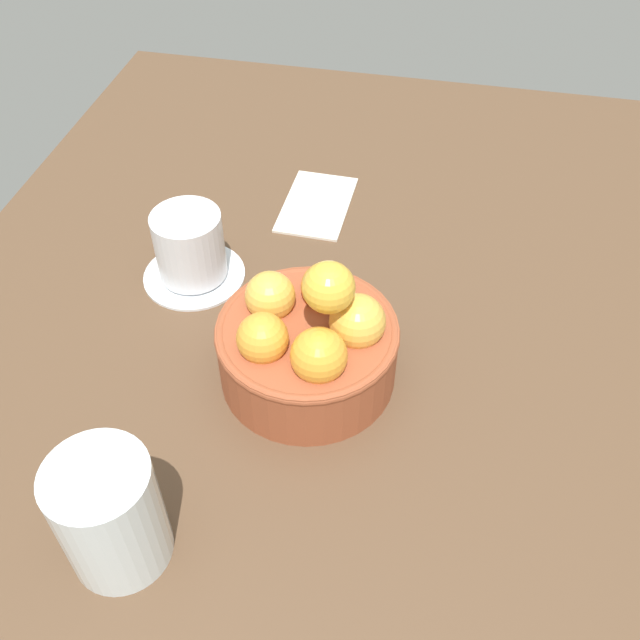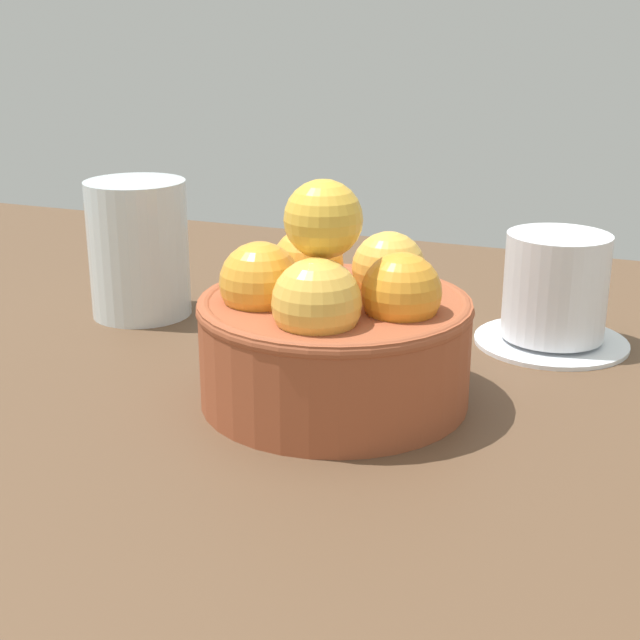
{
  "view_description": "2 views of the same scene",
  "coord_description": "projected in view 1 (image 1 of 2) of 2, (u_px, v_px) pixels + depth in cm",
  "views": [
    {
      "loc": [
        40.96,
        9.74,
        50.47
      ],
      "look_at": [
        -1.23,
        0.87,
        6.12
      ],
      "focal_mm": 40.16,
      "sensor_mm": 36.0,
      "label": 1
    },
    {
      "loc": [
        -17.71,
        47.02,
        21.98
      ],
      "look_at": [
        -0.17,
        2.74,
        5.86
      ],
      "focal_mm": 51.45,
      "sensor_mm": 36.0,
      "label": 2
    }
  ],
  "objects": [
    {
      "name": "ground_plane",
      "position": [
        308.0,
        388.0,
        0.67
      ],
      "size": [
        116.87,
        80.19,
        3.82
      ],
      "primitive_type": "cube",
      "color": "brown"
    },
    {
      "name": "folded_napkin",
      "position": [
        317.0,
        203.0,
        0.83
      ],
      "size": [
        12.22,
        7.71,
        0.6
      ],
      "primitive_type": "cube",
      "rotation": [
        0.0,
        0.0,
        -0.02
      ],
      "color": "white",
      "rests_on": "ground_plane"
    },
    {
      "name": "terracotta_bowl",
      "position": [
        309.0,
        341.0,
        0.62
      ],
      "size": [
        16.0,
        16.0,
        13.47
      ],
      "color": "#9E4C2D",
      "rests_on": "ground_plane"
    },
    {
      "name": "coffee_cup",
      "position": [
        190.0,
        250.0,
        0.72
      ],
      "size": [
        10.57,
        10.57,
        7.79
      ],
      "color": "white",
      "rests_on": "ground_plane"
    },
    {
      "name": "water_glass",
      "position": [
        110.0,
        514.0,
        0.5
      ],
      "size": [
        7.46,
        7.46,
        10.19
      ],
      "primitive_type": "cylinder",
      "color": "silver",
      "rests_on": "ground_plane"
    }
  ]
}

